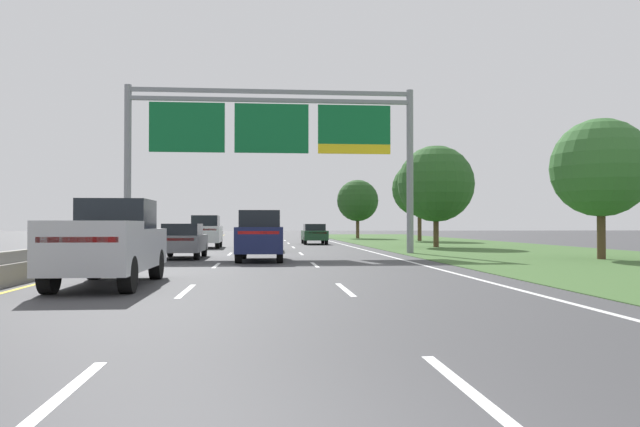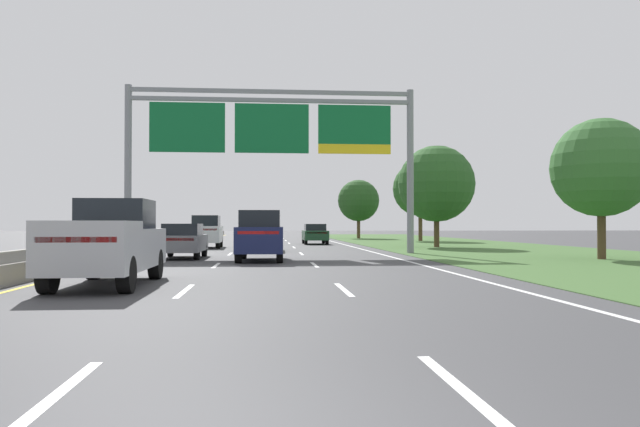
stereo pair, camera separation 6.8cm
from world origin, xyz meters
name	(u,v)px [view 2 (the right image)]	position (x,y,z in m)	size (l,w,h in m)	color
ground_plane	(266,249)	(0.00, 35.00, 0.00)	(220.00, 220.00, 0.00)	#3D3D3F
lane_striping	(266,249)	(0.00, 34.54, 0.00)	(11.96, 106.00, 0.01)	white
grass_verge_right	(483,248)	(13.95, 35.00, 0.01)	(14.00, 110.00, 0.02)	#3D602D
median_barrier_concrete	(159,244)	(-6.60, 35.00, 0.35)	(0.60, 110.00, 0.85)	#99968E
overhead_sign_gantry	(272,135)	(0.30, 28.38, 6.18)	(15.06, 0.42, 8.71)	gray
pickup_truck_silver	(109,243)	(-3.93, 11.99, 1.07)	(2.00, 5.40, 2.20)	#B2B5BA
car_white_left_lane_suv	(207,231)	(-3.87, 37.12, 1.10)	(1.99, 4.73, 2.11)	silver
car_black_centre_lane_sedan	(264,237)	(-0.12, 31.77, 0.82)	(1.94, 4.45, 1.57)	black
car_darkgreen_right_lane_sedan	(315,234)	(3.79, 44.32, 0.82)	(1.82, 4.40, 1.57)	#193D23
car_navy_centre_lane_suv	(261,235)	(-0.22, 22.35, 1.10)	(2.03, 4.75, 2.11)	#161E47
car_grey_left_lane_sedan	(183,240)	(-3.75, 24.63, 0.82)	(1.85, 4.41, 1.57)	slate
roadside_tree_near	(601,168)	(14.64, 21.98, 4.02)	(4.32, 4.32, 6.19)	#4C3823
roadside_tree_mid	(436,184)	(11.36, 36.75, 4.26)	(5.11, 5.11, 6.82)	#4C3823
roadside_tree_far	(420,189)	(14.11, 52.13, 4.80)	(5.04, 5.04, 7.33)	#4C3823
roadside_tree_distant	(359,201)	(9.95, 62.79, 4.11)	(4.49, 4.49, 6.37)	#4C3823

